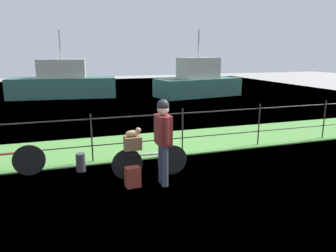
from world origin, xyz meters
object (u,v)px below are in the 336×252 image
bicycle_parked (1,162)px  moored_boat_near (63,83)px  wooden_crate (133,143)px  terrier_dog (134,133)px  moored_boat_mid (198,82)px  backpack_on_paving (133,177)px  mooring_bollard (81,162)px  cyclist_person (163,135)px  bicycle_main (149,161)px

bicycle_parked → moored_boat_near: size_ratio=0.28×
wooden_crate → terrier_dog: size_ratio=1.05×
moored_boat_near → moored_boat_mid: 7.81m
backpack_on_paving → moored_boat_mid: (6.45, 11.71, 0.62)m
mooring_bollard → moored_boat_near: moored_boat_near is taller
bicycle_parked → moored_boat_mid: 13.73m
moored_boat_near → moored_boat_mid: (7.58, -1.90, 0.01)m
backpack_on_paving → bicycle_parked: size_ratio=0.24×
terrier_dog → cyclist_person: bearing=-44.3°
backpack_on_paving → bicycle_parked: (-2.46, 1.27, 0.15)m
cyclist_person → moored_boat_mid: 13.14m
mooring_bollard → cyclist_person: bearing=-39.2°
bicycle_main → terrier_dog: 0.71m
cyclist_person → mooring_bollard: cyclist_person is taller
bicycle_main → mooring_bollard: bicycle_main is taller
backpack_on_paving → bicycle_parked: bearing=-34.4°
moored_boat_mid → moored_boat_near: bearing=165.9°
mooring_bollard → moored_boat_near: (-0.23, 12.44, 0.60)m
bicycle_main → wooden_crate: (-0.34, 0.01, 0.43)m
wooden_crate → cyclist_person: 0.72m
wooden_crate → terrier_dog: terrier_dog is taller
mooring_bollard → bicycle_parked: size_ratio=0.24×
bicycle_main → moored_boat_near: moored_boat_near is taller
mooring_bollard → moored_boat_mid: 12.87m
bicycle_main → moored_boat_mid: moored_boat_mid is taller
mooring_bollard → bicycle_parked: bicycle_parked is taller
bicycle_main → terrier_dog: (-0.32, 0.01, 0.63)m
backpack_on_paving → moored_boat_mid: bearing=-125.9°
bicycle_main → backpack_on_paving: (-0.44, -0.40, -0.14)m
bicycle_main → mooring_bollard: size_ratio=3.98×
cyclist_person → moored_boat_mid: bearing=63.6°
terrier_dog → bicycle_parked: 2.79m
bicycle_main → cyclist_person: 0.82m
bicycle_main → cyclist_person: (0.16, -0.45, 0.67)m
wooden_crate → moored_boat_near: moored_boat_near is taller
backpack_on_paving → bicycle_parked: 2.77m
mooring_bollard → bicycle_parked: (-1.56, 0.10, 0.15)m
backpack_on_paving → wooden_crate: bearing=-110.5°
bicycle_parked → moored_boat_mid: size_ratio=0.32×
bicycle_main → moored_boat_near: size_ratio=0.26×
moored_boat_near → mooring_bollard: bearing=-89.0°
moored_boat_near → bicycle_main: bearing=-83.2°
bicycle_main → moored_boat_mid: size_ratio=0.30×
backpack_on_paving → moored_boat_near: moored_boat_near is taller
wooden_crate → moored_boat_near: (-1.23, 13.20, 0.04)m
bicycle_main → moored_boat_mid: 12.82m
cyclist_person → moored_boat_mid: (5.85, 11.77, -0.19)m
moored_boat_near → cyclist_person: bearing=-82.8°
wooden_crate → moored_boat_near: bearing=95.3°
wooden_crate → cyclist_person: size_ratio=0.20×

